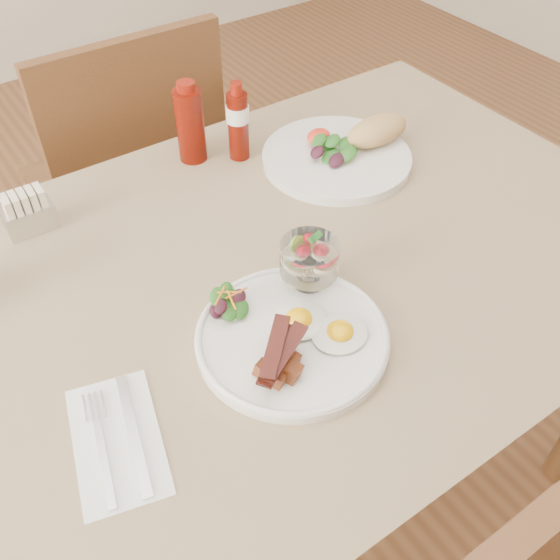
{
  "coord_description": "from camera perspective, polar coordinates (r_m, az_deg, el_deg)",
  "views": [
    {
      "loc": [
        -0.43,
        -0.62,
        1.45
      ],
      "look_at": [
        -0.06,
        -0.09,
        0.82
      ],
      "focal_mm": 40.0,
      "sensor_mm": 36.0,
      "label": 1
    }
  ],
  "objects": [
    {
      "name": "table",
      "position": [
        1.09,
        0.09,
        -1.81
      ],
      "size": [
        1.33,
        0.88,
        0.75
      ],
      "color": "brown",
      "rests_on": "ground"
    },
    {
      "name": "chair_far",
      "position": [
        1.64,
        -13.39,
        8.8
      ],
      "size": [
        0.42,
        0.42,
        0.93
      ],
      "color": "brown",
      "rests_on": "ground"
    },
    {
      "name": "main_plate",
      "position": [
        0.9,
        1.12,
        -5.34
      ],
      "size": [
        0.28,
        0.28,
        0.02
      ],
      "primitive_type": "cylinder",
      "color": "white",
      "rests_on": "table"
    },
    {
      "name": "fried_eggs",
      "position": [
        0.9,
        3.61,
        -4.24
      ],
      "size": [
        0.14,
        0.15,
        0.02
      ],
      "rotation": [
        0.0,
        0.0,
        -0.36
      ],
      "color": "silver",
      "rests_on": "main_plate"
    },
    {
      "name": "bacon_potato_pile",
      "position": [
        0.84,
        0.03,
        -7.27
      ],
      "size": [
        0.11,
        0.09,
        0.04
      ],
      "rotation": [
        0.0,
        0.0,
        0.17
      ],
      "color": "brown",
      "rests_on": "main_plate"
    },
    {
      "name": "side_salad",
      "position": [
        0.92,
        -4.7,
        -2.15
      ],
      "size": [
        0.07,
        0.06,
        0.04
      ],
      "rotation": [
        0.0,
        0.0,
        0.3
      ],
      "color": "#1B4F15",
      "rests_on": "main_plate"
    },
    {
      "name": "fruit_cup",
      "position": [
        0.93,
        2.69,
        1.97
      ],
      "size": [
        0.09,
        0.09,
        0.09
      ],
      "rotation": [
        0.0,
        0.0,
        -0.21
      ],
      "color": "white",
      "rests_on": "main_plate"
    },
    {
      "name": "second_plate",
      "position": [
        1.26,
        6.06,
        11.74
      ],
      "size": [
        0.32,
        0.29,
        0.07
      ],
      "rotation": [
        0.0,
        0.0,
        0.34
      ],
      "color": "white",
      "rests_on": "table"
    },
    {
      "name": "ketchup_bottle",
      "position": [
        1.24,
        -8.22,
        13.93
      ],
      "size": [
        0.06,
        0.06,
        0.16
      ],
      "rotation": [
        0.0,
        0.0,
        -0.22
      ],
      "color": "#570D05",
      "rests_on": "table"
    },
    {
      "name": "hot_sauce_bottle",
      "position": [
        1.23,
        -3.86,
        14.2
      ],
      "size": [
        0.06,
        0.06,
        0.16
      ],
      "rotation": [
        0.0,
        0.0,
        -0.27
      ],
      "color": "#570D05",
      "rests_on": "table"
    },
    {
      "name": "sugar_caddy",
      "position": [
        1.15,
        -22.02,
        5.65
      ],
      "size": [
        0.09,
        0.05,
        0.08
      ],
      "rotation": [
        0.0,
        0.0,
        -0.02
      ],
      "color": "silver",
      "rests_on": "table"
    },
    {
      "name": "napkin_cutlery",
      "position": [
        0.84,
        -14.56,
        -13.95
      ],
      "size": [
        0.15,
        0.22,
        0.01
      ],
      "rotation": [
        0.0,
        0.0,
        -0.25
      ],
      "color": "white",
      "rests_on": "table"
    }
  ]
}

